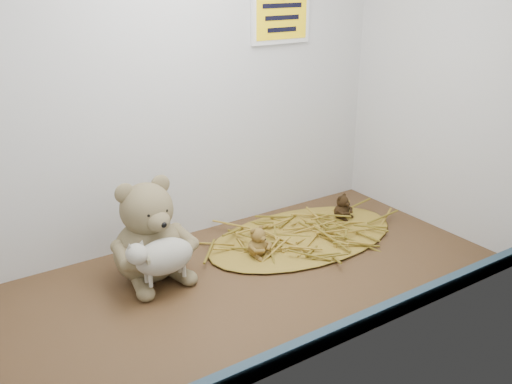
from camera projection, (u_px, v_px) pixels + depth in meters
alcove_shell at (223, 79)px, 121.69cm from camera, size 120.40×60.20×90.40cm
front_rail at (329, 336)px, 108.20cm from camera, size 119.28×2.20×3.60cm
straw_bed at (302, 236)px, 151.73cm from camera, size 55.22×32.06×1.07cm
main_teddy at (147, 230)px, 128.28cm from camera, size 20.91×21.91×24.15cm
toy_lamb at (164, 257)px, 122.65cm from camera, size 17.18×10.49×11.10cm
mini_teddy_tan at (258, 240)px, 139.60cm from camera, size 7.33×7.60×7.65cm
mini_teddy_brown at (342, 206)px, 160.78cm from camera, size 7.33×7.53×7.04cm
wall_sign at (281, 17)px, 149.34cm from camera, size 16.00×1.20×11.00cm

